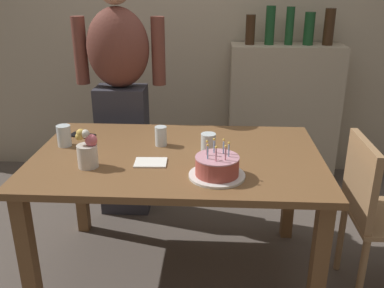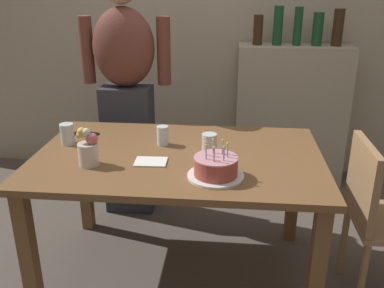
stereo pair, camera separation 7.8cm
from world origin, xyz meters
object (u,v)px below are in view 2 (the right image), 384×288
(birthday_cake, at_px, (216,168))
(dining_chair, at_px, (378,211))
(water_glass_side, at_px, (163,136))
(flower_vase, at_px, (88,149))
(person_man_bearded, at_px, (126,93))
(cell_phone, at_px, (86,134))
(water_glass_near, at_px, (67,134))
(water_glass_far, at_px, (209,144))
(napkin_stack, at_px, (151,162))

(birthday_cake, distance_m, dining_chair, 0.87)
(water_glass_side, height_order, dining_chair, dining_chair)
(flower_vase, relative_size, person_man_bearded, 0.12)
(person_man_bearded, height_order, dining_chair, person_man_bearded)
(water_glass_side, distance_m, cell_phone, 0.50)
(flower_vase, bearing_deg, person_man_bearded, 91.68)
(person_man_bearded, distance_m, dining_chair, 1.72)
(person_man_bearded, bearing_deg, water_glass_near, 73.85)
(water_glass_far, relative_size, cell_phone, 0.75)
(cell_phone, distance_m, person_man_bearded, 0.51)
(person_man_bearded, bearing_deg, water_glass_side, 120.07)
(flower_vase, height_order, person_man_bearded, person_man_bearded)
(water_glass_near, height_order, water_glass_side, water_glass_near)
(birthday_cake, distance_m, water_glass_near, 0.91)
(water_glass_far, xyz_separation_m, person_man_bearded, (-0.61, 0.69, 0.08))
(birthday_cake, height_order, flower_vase, flower_vase)
(water_glass_near, bearing_deg, napkin_stack, -22.75)
(water_glass_side, relative_size, napkin_stack, 0.68)
(water_glass_side, bearing_deg, water_glass_near, -176.10)
(flower_vase, bearing_deg, birthday_cake, -7.07)
(water_glass_near, relative_size, dining_chair, 0.13)
(water_glass_side, xyz_separation_m, flower_vase, (-0.32, -0.31, 0.03))
(water_glass_near, bearing_deg, birthday_cake, -22.53)
(birthday_cake, height_order, water_glass_far, birthday_cake)
(flower_vase, xyz_separation_m, dining_chair, (1.44, 0.07, -0.31))
(water_glass_near, relative_size, flower_vase, 0.60)
(water_glass_far, xyz_separation_m, napkin_stack, (-0.28, -0.15, -0.05))
(water_glass_far, bearing_deg, flower_vase, -160.40)
(water_glass_far, relative_size, water_glass_side, 1.00)
(water_glass_side, bearing_deg, napkin_stack, -94.92)
(birthday_cake, xyz_separation_m, flower_vase, (-0.63, 0.08, 0.04))
(flower_vase, bearing_deg, dining_chair, 2.87)
(birthday_cake, xyz_separation_m, water_glass_far, (-0.05, 0.28, 0.01))
(water_glass_near, distance_m, water_glass_far, 0.79)
(person_man_bearded, bearing_deg, water_glass_far, 131.18)
(dining_chair, bearing_deg, water_glass_far, 81.06)
(cell_phone, distance_m, flower_vase, 0.46)
(cell_phone, distance_m, napkin_stack, 0.59)
(water_glass_far, bearing_deg, water_glass_side, 159.45)
(napkin_stack, bearing_deg, birthday_cake, -22.19)
(birthday_cake, height_order, napkin_stack, birthday_cake)
(water_glass_far, distance_m, flower_vase, 0.62)
(water_glass_side, height_order, person_man_bearded, person_man_bearded)
(cell_phone, bearing_deg, water_glass_far, -0.45)
(dining_chair, bearing_deg, flower_vase, 92.87)
(water_glass_side, relative_size, cell_phone, 0.75)
(birthday_cake, bearing_deg, flower_vase, 172.93)
(water_glass_near, distance_m, cell_phone, 0.17)
(cell_phone, xyz_separation_m, person_man_bearded, (0.14, 0.47, 0.13))
(napkin_stack, distance_m, dining_chair, 1.16)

